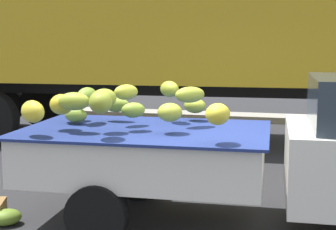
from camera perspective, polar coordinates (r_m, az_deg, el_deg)
ground at (r=5.84m, az=6.15°, el=-12.50°), size 220.00×220.00×0.00m
curb_strip at (r=13.45m, az=10.85°, el=-0.35°), size 80.00×0.80×0.16m
pickup_truck at (r=5.65m, az=16.26°, el=-4.07°), size 4.93×1.96×1.70m
semi_trailer at (r=10.51m, az=1.11°, el=10.87°), size 12.12×3.23×3.95m
fallen_banana_bunch_near_tailgate at (r=6.17m, az=-17.59°, el=-10.80°), size 0.44×0.43×0.18m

